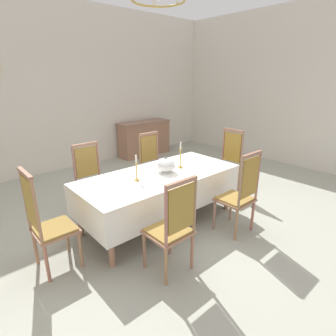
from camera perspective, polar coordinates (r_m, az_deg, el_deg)
The scene contains 19 objects.
ground at distance 4.15m, azimuth -2.61°, elevation -10.75°, with size 8.16×6.36×0.04m, color #A8AB9C.
back_wall at distance 6.45m, azimuth -21.86°, elevation 15.27°, with size 8.16×0.08×3.54m, color silver.
right_wall at distance 6.97m, azimuth 25.52°, elevation 14.98°, with size 0.08×6.36×3.54m, color silver.
dining_table at distance 3.78m, azimuth -1.69°, elevation -2.30°, with size 2.29×1.01×0.74m.
tablecloth at distance 3.80m, azimuth -1.69°, elevation -2.92°, with size 2.31×1.03×0.43m.
chair_south_a at distance 2.86m, azimuth 0.94°, elevation -12.17°, with size 0.44×0.42×1.11m.
chair_north_a at distance 4.25m, azimuth -15.84°, elevation -2.24°, with size 0.44×0.42×1.09m.
chair_south_b at distance 3.67m, azimuth 14.95°, elevation -5.19°, with size 0.44×0.42×1.15m.
chair_north_b at distance 4.84m, azimuth -3.12°, elevation 1.08°, with size 0.44×0.42×1.09m.
chair_head_west at distance 3.15m, azimuth -24.31°, elevation -10.35°, with size 0.42×0.44×1.17m.
chair_head_east at distance 4.89m, azimuth 12.43°, elevation 1.13°, with size 0.42×0.44×1.16m.
soup_tureen at distance 3.78m, azimuth -0.49°, elevation 0.65°, with size 0.27×0.27×0.22m.
candlestick_west at distance 3.48m, azimuth -6.68°, elevation -0.53°, with size 0.07×0.07×0.35m.
candlestick_east at distance 3.95m, azimuth 2.64°, elevation 2.28°, with size 0.07×0.07×0.39m.
bowl_near_left at distance 4.25m, azimuth -0.94°, elevation 1.49°, with size 0.15×0.15×0.03m.
bowl_near_right at distance 3.50m, azimuth 2.63°, elevation -2.39°, with size 0.15×0.15×0.04m.
spoon_primary at distance 4.34m, azimuth -0.10°, elevation 1.68°, with size 0.03×0.18×0.01m.
spoon_secondary at distance 3.59m, azimuth 3.48°, elevation -2.12°, with size 0.05×0.18×0.01m.
sideboard at distance 7.28m, azimuth -5.02°, elevation 6.30°, with size 1.44×0.48×0.90m.
Camera 1 is at (-2.25, -2.82, 2.03)m, focal length 28.82 mm.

